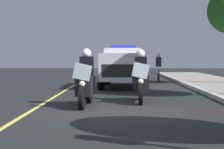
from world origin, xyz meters
name	(u,v)px	position (x,y,z in m)	size (l,w,h in m)	color
ground_plane	(110,111)	(0.00, 0.00, 0.00)	(80.00, 80.00, 0.00)	black
lane_stripe_center	(32,110)	(0.00, -2.15, 0.00)	(48.00, 0.12, 0.01)	#E0D14C
police_motorcycle_lead_left	(86,83)	(-0.90, -0.76, 0.70)	(2.14, 0.60, 1.72)	black
police_motorcycle_lead_right	(141,81)	(-2.02, 0.93, 0.70)	(2.14, 0.60, 1.72)	black
police_suv	(123,65)	(-8.18, 0.41, 1.07)	(5.00, 2.29, 2.05)	silver
cyclist_background	(159,68)	(-11.59, 2.50, 0.84)	(1.76, 0.33, 1.69)	black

